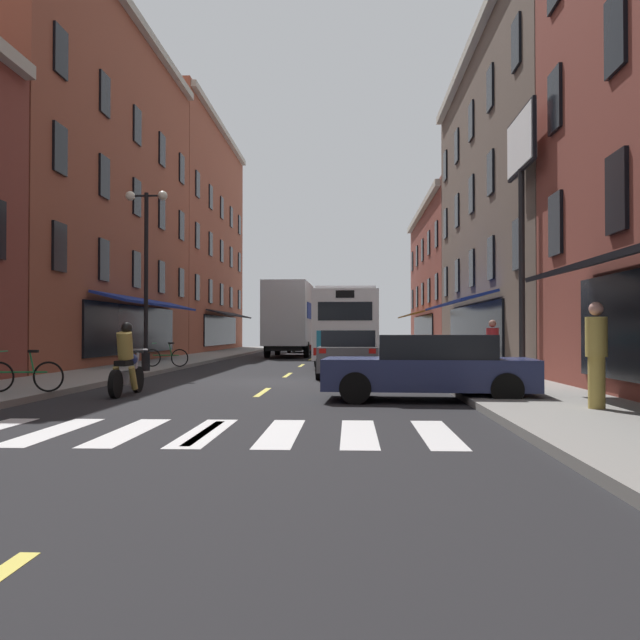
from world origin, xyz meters
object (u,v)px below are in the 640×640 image
Objects in this scene: pedestrian_far at (493,347)px; box_truck at (290,319)px; bicycle_near at (24,375)px; sedan_far at (430,367)px; motorcycle_rider at (127,364)px; sedan_mid at (303,342)px; bicycle_mid at (166,357)px; pedestrian_mid at (596,353)px; transit_bus at (349,327)px; sedan_near at (349,353)px; street_lamp_twin at (146,272)px; billboard_sign at (521,173)px.

box_truck is at bearing -89.08° from pedestrian_far.
sedan_far is at bearing -0.16° from bicycle_near.
sedan_mid is at bearing 86.97° from motorcycle_rider.
pedestrian_far is at bearing 28.34° from motorcycle_rider.
box_truck is 4.66× the size of bicycle_mid.
box_truck reaches higher than motorcycle_rider.
bicycle_near is 11.55m from pedestrian_mid.
box_truck is 4.42× the size of pedestrian_mid.
sedan_mid is at bearing 83.70° from bicycle_near.
sedan_mid is 2.16× the size of motorcycle_rider.
transit_bus reaches higher than bicycle_mid.
bicycle_near and bicycle_mid have the same top height.
pedestrian_far is (7.52, -27.89, 0.26)m from sedan_mid.
sedan_far is 2.70× the size of pedestrian_far.
transit_bus is 8.44m from box_truck.
box_truck is at bearing 101.05° from sedan_near.
pedestrian_mid is at bearing -20.73° from motorcycle_rider.
bicycle_mid is at bearing 91.24° from street_lamp_twin.
sedan_mid reaches higher than bicycle_mid.
box_truck reaches higher than pedestrian_mid.
motorcycle_rider is at bearing -106.87° from transit_bus.
transit_bus reaches higher than sedan_far.
street_lamp_twin is (-8.51, 8.09, 2.76)m from sedan_far.
sedan_far is at bearing -51.61° from bicycle_mid.
bicycle_mid is 4.02m from street_lamp_twin.
sedan_near reaches higher than sedan_mid.
transit_bus is at bearing 112.99° from billboard_sign.
sedan_near is at bearing -89.84° from transit_bus.
transit_bus is at bearing 68.04° from bicycle_near.
bicycle_mid is at bearing 155.84° from billboard_sign.
street_lamp_twin is at bearing -97.78° from sedan_mid.
sedan_far reaches higher than bicycle_mid.
transit_bus is at bearing -78.72° from sedan_mid.
pedestrian_far is (2.51, 5.83, 0.29)m from sedan_far.
transit_bus is 2.74× the size of sedan_far.
pedestrian_far is at bearing -20.58° from sedan_near.
bicycle_mid is (-3.41, -14.24, -1.67)m from box_truck.
box_truck is at bearing 81.89° from bicycle_near.
billboard_sign is at bearing 136.14° from pedestrian_far.
motorcycle_rider is at bearing 172.95° from sedan_far.
street_lamp_twin is at bearing 167.60° from billboard_sign.
transit_bus is 11.60m from street_lamp_twin.
pedestrian_far reaches higher than motorcycle_rider.
motorcycle_rider is 9.88m from pedestrian_mid.
billboard_sign is 29.89m from sedan_mid.
pedestrian_far reaches higher than sedan_far.
sedan_near is 10.92m from pedestrian_mid.
bicycle_mid is at bearing -136.27° from transit_bus.
bicycle_near is (-8.72, 0.02, -0.20)m from sedan_far.
box_truck is 20.73m from pedestrian_far.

